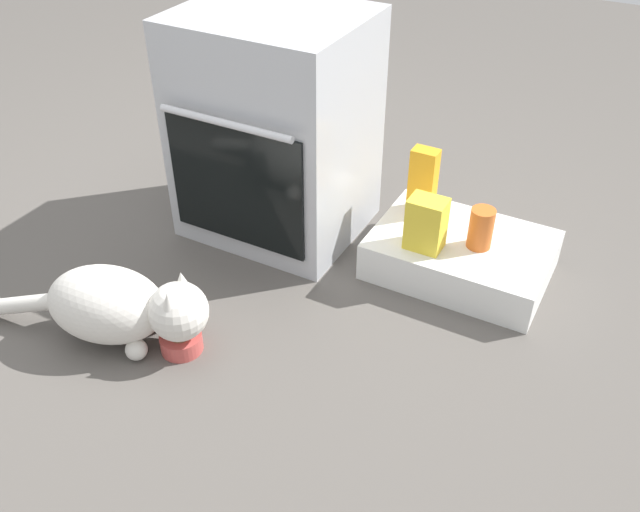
{
  "coord_description": "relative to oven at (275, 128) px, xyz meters",
  "views": [
    {
      "loc": [
        1.21,
        -1.41,
        1.45
      ],
      "look_at": [
        0.44,
        0.02,
        0.25
      ],
      "focal_mm": 38.38,
      "sensor_mm": 36.0,
      "label": 1
    }
  ],
  "objects": [
    {
      "name": "pantry_cabinet",
      "position": [
        0.7,
        0.04,
        -0.33
      ],
      "size": [
        0.59,
        0.41,
        0.14
      ],
      "primitive_type": "cube",
      "color": "white",
      "rests_on": "ground"
    },
    {
      "name": "snack_bag",
      "position": [
        0.6,
        -0.07,
        -0.17
      ],
      "size": [
        0.12,
        0.09,
        0.18
      ],
      "primitive_type": "cube",
      "color": "yellow",
      "rests_on": "pantry_cabinet"
    },
    {
      "name": "cat",
      "position": [
        -0.07,
        -0.77,
        -0.26
      ],
      "size": [
        0.76,
        0.32,
        0.26
      ],
      "rotation": [
        0.0,
        0.0,
        0.27
      ],
      "color": "silver",
      "rests_on": "ground"
    },
    {
      "name": "sauce_jar",
      "position": [
        0.76,
        0.02,
        -0.19
      ],
      "size": [
        0.08,
        0.08,
        0.14
      ],
      "primitive_type": "cylinder",
      "color": "#D16023",
      "rests_on": "pantry_cabinet"
    },
    {
      "name": "ground",
      "position": [
        -0.04,
        -0.43,
        -0.39
      ],
      "size": [
        8.0,
        8.0,
        0.0
      ],
      "primitive_type": "plane",
      "color": "#56514C"
    },
    {
      "name": "juice_carton",
      "position": [
        0.51,
        0.13,
        -0.14
      ],
      "size": [
        0.09,
        0.06,
        0.24
      ],
      "primitive_type": "cube",
      "color": "orange",
      "rests_on": "pantry_cabinet"
    },
    {
      "name": "oven",
      "position": [
        0.0,
        0.0,
        0.0
      ],
      "size": [
        0.6,
        0.56,
        0.79
      ],
      "color": "#B7BABF",
      "rests_on": "ground"
    },
    {
      "name": "food_bowl",
      "position": [
        0.1,
        -0.72,
        -0.36
      ],
      "size": [
        0.13,
        0.13,
        0.08
      ],
      "color": "#C64C47",
      "rests_on": "ground"
    }
  ]
}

